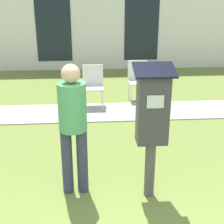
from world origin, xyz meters
name	(u,v)px	position (x,y,z in m)	size (l,w,h in m)	color
sidewalk	(106,112)	(0.00, 4.10, 0.01)	(12.00, 1.10, 0.02)	#A3A099
building_facade	(98,19)	(0.00, 8.38, 1.60)	(10.00, 0.26, 3.20)	white
parking_meter	(152,116)	(0.34, 1.19, 1.02)	(0.44, 0.31, 1.59)	#4C4C4C
person_standing	(73,121)	(-0.54, 1.33, 0.93)	(0.32, 0.32, 1.58)	#333851
outdoor_chair_left	(93,83)	(-0.25, 4.50, 0.53)	(0.44, 0.44, 0.90)	white
outdoor_chair_middle	(138,78)	(0.78, 4.89, 0.53)	(0.44, 0.44, 0.90)	white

